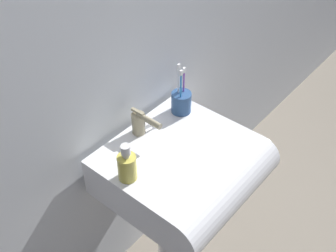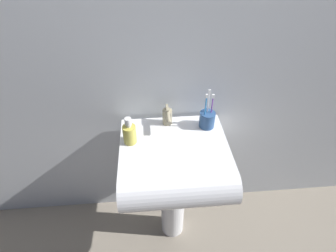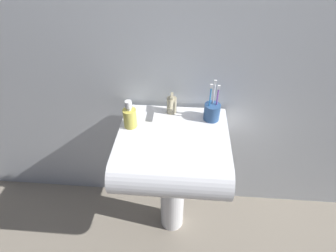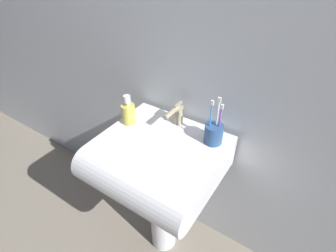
{
  "view_description": "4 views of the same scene",
  "coord_description": "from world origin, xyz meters",
  "views": [
    {
      "loc": [
        -0.84,
        -0.67,
        1.79
      ],
      "look_at": [
        -0.01,
        0.02,
        0.86
      ],
      "focal_mm": 45.0,
      "sensor_mm": 36.0,
      "label": 1
    },
    {
      "loc": [
        -0.1,
        -0.89,
        1.63
      ],
      "look_at": [
        -0.03,
        0.01,
        0.87
      ],
      "focal_mm": 28.0,
      "sensor_mm": 36.0,
      "label": 2
    },
    {
      "loc": [
        0.05,
        -0.92,
        1.56
      ],
      "look_at": [
        -0.02,
        -0.01,
        0.81
      ],
      "focal_mm": 28.0,
      "sensor_mm": 36.0,
      "label": 3
    },
    {
      "loc": [
        0.49,
        -0.7,
        1.48
      ],
      "look_at": [
        0.02,
        0.01,
        0.85
      ],
      "focal_mm": 28.0,
      "sensor_mm": 36.0,
      "label": 4
    }
  ],
  "objects": [
    {
      "name": "sink_pedestal",
      "position": [
        0.0,
        0.0,
        0.3
      ],
      "size": [
        0.14,
        0.14,
        0.61
      ],
      "primitive_type": "cylinder",
      "color": "white",
      "rests_on": "ground"
    },
    {
      "name": "sink_basin",
      "position": [
        0.0,
        -0.06,
        0.68
      ],
      "size": [
        0.52,
        0.49,
        0.16
      ],
      "color": "white",
      "rests_on": "sink_pedestal"
    },
    {
      "name": "toothbrush_cup",
      "position": [
        0.18,
        0.12,
        0.81
      ],
      "size": [
        0.08,
        0.08,
        0.21
      ],
      "color": "#2D5184",
      "rests_on": "sink_basin"
    },
    {
      "name": "faucet",
      "position": [
        -0.02,
        0.15,
        0.82
      ],
      "size": [
        0.05,
        0.13,
        0.1
      ],
      "color": "tan",
      "rests_on": "sink_basin"
    },
    {
      "name": "soap_bottle",
      "position": [
        -0.21,
        0.03,
        0.82
      ],
      "size": [
        0.06,
        0.06,
        0.14
      ],
      "color": "gold",
      "rests_on": "sink_basin"
    },
    {
      "name": "wall_back",
      "position": [
        0.0,
        0.25,
        1.2
      ],
      "size": [
        5.0,
        0.05,
        2.4
      ],
      "primitive_type": "cube",
      "color": "silver",
      "rests_on": "ground"
    }
  ]
}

